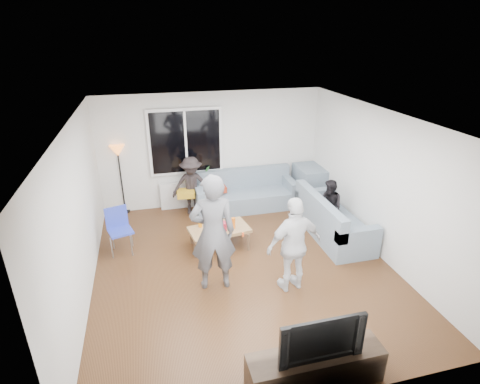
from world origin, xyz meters
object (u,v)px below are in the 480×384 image
object	(u,v)px
floor_lamp	(121,180)
television	(319,334)
side_chair	(121,232)
player_left	(213,233)
tv_console	(315,368)
spectator_back	(192,186)
coffee_table	(219,238)
player_right	(294,245)
sofa_back_section	(245,191)
spectator_right	(330,206)
sofa_right_section	(334,216)

from	to	relation	value
floor_lamp	television	size ratio (longest dim) A/B	1.57
side_chair	player_left	world-z (taller)	player_left
tv_console	spectator_back	bearing A→B (deg)	99.19
coffee_table	player_left	bearing A→B (deg)	-105.36
player_right	television	xyz separation A→B (m)	(-0.40, -1.74, -0.06)
floor_lamp	tv_console	world-z (taller)	floor_lamp
sofa_back_section	tv_console	xyz separation A→B (m)	(-0.44, -4.77, -0.20)
coffee_table	television	distance (m)	3.30
side_chair	tv_console	xyz separation A→B (m)	(2.26, -3.48, -0.21)
tv_console	side_chair	bearing A→B (deg)	122.97
side_chair	television	xyz separation A→B (m)	(2.26, -3.48, 0.30)
sofa_back_section	floor_lamp	distance (m)	2.76
spectator_right	tv_console	world-z (taller)	spectator_right
sofa_right_section	spectator_back	bearing A→B (deg)	56.75
player_right	sofa_back_section	bearing A→B (deg)	-99.39
sofa_right_section	television	world-z (taller)	television
floor_lamp	tv_console	size ratio (longest dim) A/B	0.97
floor_lamp	coffee_table	bearing A→B (deg)	-48.24
sofa_right_section	side_chair	bearing A→B (deg)	84.68
side_chair	player_right	bearing A→B (deg)	-50.41
tv_console	television	world-z (taller)	television
sofa_back_section	player_left	xyz separation A→B (m)	(-1.23, -2.68, 0.54)
spectator_back	tv_console	size ratio (longest dim) A/B	0.82
floor_lamp	spectator_back	size ratio (longest dim) A/B	1.19
sofa_right_section	spectator_right	distance (m)	0.24
sofa_right_section	sofa_back_section	bearing A→B (deg)	39.41
side_chair	floor_lamp	size ratio (longest dim) A/B	0.55
player_right	television	bearing A→B (deg)	68.36
player_right	tv_console	distance (m)	1.87
sofa_right_section	coffee_table	distance (m)	2.31
television	coffee_table	bearing A→B (deg)	98.51
player_left	player_right	distance (m)	1.26
floor_lamp	sofa_back_section	bearing A→B (deg)	-9.26
sofa_back_section	player_right	size ratio (longest dim) A/B	1.46
spectator_right	sofa_right_section	bearing A→B (deg)	-19.26
sofa_right_section	player_right	bearing A→B (deg)	134.17
sofa_back_section	player_left	world-z (taller)	player_left
sofa_right_section	floor_lamp	size ratio (longest dim) A/B	1.28
spectator_back	spectator_right	bearing A→B (deg)	-24.43
sofa_right_section	spectator_back	xyz separation A→B (m)	(-2.59, 1.70, 0.23)
spectator_back	television	xyz separation A→B (m)	(0.78, -4.80, 0.07)
coffee_table	floor_lamp	size ratio (longest dim) A/B	0.71
sofa_back_section	television	bearing A→B (deg)	-95.29
floor_lamp	player_left	xyz separation A→B (m)	(1.47, -3.12, 0.18)
side_chair	spectator_right	world-z (taller)	spectator_right
side_chair	spectator_right	xyz separation A→B (m)	(4.07, -0.17, 0.11)
coffee_table	side_chair	bearing A→B (deg)	171.55
coffee_table	spectator_right	distance (m)	2.32
floor_lamp	television	bearing A→B (deg)	-66.55
sofa_back_section	player_right	xyz separation A→B (m)	(-0.04, -3.03, 0.36)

